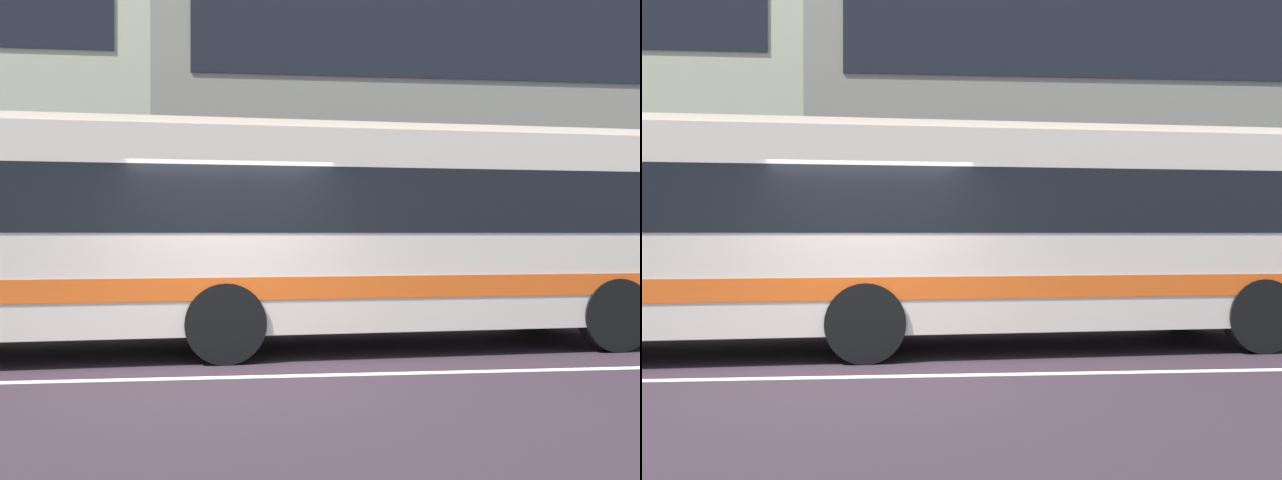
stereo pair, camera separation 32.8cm
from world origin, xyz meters
TOP-DOWN VIEW (x-y plane):
  - ground_plane at (0.00, 0.00)m, footprint 160.00×160.00m
  - lane_centre_line at (0.00, 0.00)m, footprint 60.00×0.16m
  - apartment_block_right at (9.69, 13.35)m, footprint 23.06×8.21m
  - transit_bus at (0.52, 2.13)m, footprint 11.35×3.32m

SIDE VIEW (x-z plane):
  - ground_plane at x=0.00m, z-range 0.00..0.00m
  - lane_centre_line at x=0.00m, z-range 0.00..0.01m
  - transit_bus at x=0.52m, z-range 0.16..3.22m
  - apartment_block_right at x=9.69m, z-range 0.00..11.23m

